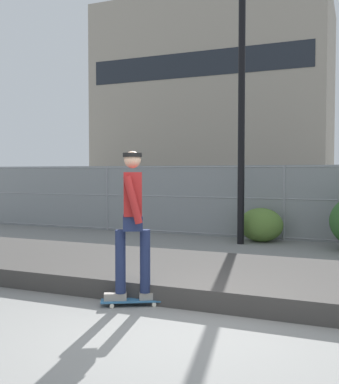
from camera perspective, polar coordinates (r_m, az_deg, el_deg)
The scene contains 9 objects.
ground_plane at distance 5.01m, azimuth 1.50°, elevation -17.03°, with size 120.00×120.00×0.00m, color slate.
gravel_berm at distance 6.81m, azimuth 7.70°, elevation -10.62°, with size 14.30×2.58×0.26m, color #3D3A38.
skateboard at distance 5.90m, azimuth -4.59°, elevation -13.41°, with size 0.80×0.55×0.07m.
skater at distance 5.70m, azimuth -4.63°, elevation -2.87°, with size 0.68×0.62×1.86m.
chain_fence at distance 11.56m, azimuth 14.12°, elevation -1.26°, with size 20.06×0.06×1.85m.
street_lamp at distance 11.13m, azimuth 9.05°, elevation 18.14°, with size 0.44×0.44×7.64m.
parked_car_near at distance 15.57m, azimuth 4.61°, elevation -0.60°, with size 4.42×1.98×1.66m.
library_building at distance 53.99m, azimuth 5.97°, elevation 11.39°, with size 24.96×15.35×20.10m.
shrub_left at distance 11.21m, azimuth 11.37°, elevation -4.05°, with size 1.05×0.86×0.81m.
Camera 1 is at (1.70, -4.40, 1.67)m, focal length 42.65 mm.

